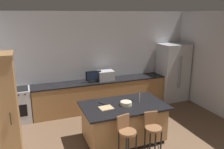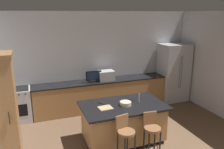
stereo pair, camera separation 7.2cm
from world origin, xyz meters
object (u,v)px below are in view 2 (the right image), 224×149
at_px(cutting_board, 105,108).
at_px(microwave, 106,75).
at_px(tv_monitor, 94,77).
at_px(bar_stool_right, 152,132).
at_px(cabinet_tower, 0,117).
at_px(bar_stool_left, 125,136).
at_px(range_oven, 18,105).
at_px(kitchen_island, 123,122).
at_px(tv_remote, 101,103).
at_px(cell_phone, 130,100).
at_px(fruit_bowl, 126,103).
at_px(refrigerator, 173,72).

bearing_deg(cutting_board, microwave, 70.86).
bearing_deg(tv_monitor, microwave, 7.28).
distance_m(bar_stool_right, cutting_board, 1.11).
bearing_deg(cabinet_tower, bar_stool_left, -10.85).
xyz_separation_m(range_oven, cabinet_tower, (-0.14, -2.33, 0.72)).
xyz_separation_m(kitchen_island, cutting_board, (-0.45, -0.05, 0.45)).
bearing_deg(tv_remote, range_oven, 111.48).
xyz_separation_m(bar_stool_right, cell_phone, (-0.03, 0.98, 0.33)).
xyz_separation_m(fruit_bowl, tv_remote, (-0.48, 0.29, -0.03)).
height_order(cabinet_tower, bar_stool_right, cabinet_tower).
bearing_deg(bar_stool_left, microwave, 65.53).
distance_m(kitchen_island, tv_monitor, 1.99).
distance_m(bar_stool_left, bar_stool_right, 0.59).
bearing_deg(cutting_board, refrigerator, 31.85).
bearing_deg(cell_phone, bar_stool_left, -130.95).
distance_m(cabinet_tower, bar_stool_left, 2.31).
height_order(bar_stool_left, tv_remote, bar_stool_left).
distance_m(range_oven, tv_remote, 2.58).
height_order(cell_phone, cutting_board, cutting_board).
relative_size(tv_monitor, bar_stool_right, 0.49).
bearing_deg(tv_monitor, kitchen_island, -85.09).
bearing_deg(fruit_bowl, range_oven, 140.16).
bearing_deg(fruit_bowl, tv_monitor, 95.80).
distance_m(cabinet_tower, tv_remote, 2.15).
height_order(tv_remote, cutting_board, tv_remote).
bearing_deg(cutting_board, cell_phone, 17.83).
xyz_separation_m(range_oven, fruit_bowl, (2.38, -1.99, 0.47)).
xyz_separation_m(microwave, bar_stool_right, (0.05, -2.74, -0.49)).
bearing_deg(kitchen_island, bar_stool_right, -69.66).
xyz_separation_m(range_oven, cell_phone, (2.61, -1.76, 0.44)).
relative_size(range_oven, cabinet_tower, 0.41).
xyz_separation_m(bar_stool_left, cell_phone, (0.56, 0.99, 0.30)).
relative_size(fruit_bowl, cutting_board, 0.88).
xyz_separation_m(kitchen_island, fruit_bowl, (0.03, -0.05, 0.48)).
bearing_deg(range_oven, fruit_bowl, -39.84).
bearing_deg(cutting_board, tv_remote, 90.13).
bearing_deg(tv_remote, microwave, 41.02).
bearing_deg(bar_stool_left, kitchen_island, 56.52).
relative_size(range_oven, tv_monitor, 2.02).
xyz_separation_m(cabinet_tower, tv_remote, (2.04, 0.63, -0.28)).
bearing_deg(fruit_bowl, cabinet_tower, -172.31).
bearing_deg(cell_phone, refrigerator, 23.95).
bearing_deg(microwave, tv_monitor, -172.72).
bearing_deg(tv_monitor, tv_remote, -99.90).
xyz_separation_m(cell_phone, tv_remote, (-0.71, 0.07, 0.01)).
distance_m(tv_monitor, tv_remote, 1.68).
height_order(refrigerator, fruit_bowl, refrigerator).
bearing_deg(refrigerator, kitchen_island, -144.72).
bearing_deg(bar_stool_right, bar_stool_left, -173.57).
height_order(refrigerator, cell_phone, refrigerator).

